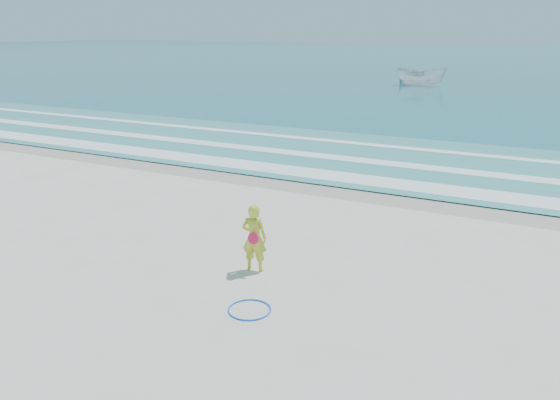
% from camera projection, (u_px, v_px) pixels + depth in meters
% --- Properties ---
extents(ground, '(400.00, 400.00, 0.00)m').
position_uv_depth(ground, '(177.00, 293.00, 11.48)').
color(ground, silver).
rests_on(ground, ground).
extents(wet_sand, '(400.00, 2.40, 0.00)m').
position_uv_depth(wet_sand, '(335.00, 188.00, 19.12)').
color(wet_sand, '#B2A893').
rests_on(wet_sand, ground).
extents(ocean, '(400.00, 190.00, 0.04)m').
position_uv_depth(ocean, '(527.00, 59.00, 100.64)').
color(ocean, '#19727F').
rests_on(ocean, ground).
extents(shallow, '(400.00, 10.00, 0.01)m').
position_uv_depth(shallow, '(378.00, 158.00, 23.35)').
color(shallow, '#59B7AD').
rests_on(shallow, ocean).
extents(foam_near, '(400.00, 1.40, 0.01)m').
position_uv_depth(foam_near, '(348.00, 178.00, 20.21)').
color(foam_near, white).
rests_on(foam_near, shallow).
extents(foam_mid, '(400.00, 0.90, 0.01)m').
position_uv_depth(foam_mid, '(372.00, 161.00, 22.67)').
color(foam_mid, white).
rests_on(foam_mid, shallow).
extents(foam_far, '(400.00, 0.60, 0.01)m').
position_uv_depth(foam_far, '(394.00, 147.00, 25.47)').
color(foam_far, white).
rests_on(foam_far, shallow).
extents(hoop, '(1.11, 1.11, 0.03)m').
position_uv_depth(hoop, '(250.00, 310.00, 10.78)').
color(hoop, blue).
rests_on(hoop, ground).
extents(boat, '(4.92, 2.28, 1.84)m').
position_uv_depth(boat, '(421.00, 76.00, 52.74)').
color(boat, white).
rests_on(boat, ocean).
extents(woman, '(0.64, 0.49, 1.59)m').
position_uv_depth(woman, '(254.00, 238.00, 12.35)').
color(woman, gold).
rests_on(woman, ground).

